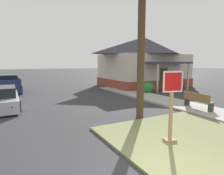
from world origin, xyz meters
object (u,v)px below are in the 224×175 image
object	(u,v)px
utility_pole	(142,12)
street_bench	(198,100)
parked_sedan_silver	(0,99)
manhole_cover	(100,126)
stop_sign	(171,109)
pickup_truck_navy	(8,85)

from	to	relation	value
utility_pole	street_bench	bearing A→B (deg)	-6.36
parked_sedan_silver	manhole_cover	bearing A→B (deg)	-55.64
manhole_cover	utility_pole	distance (m)	5.27
utility_pole	manhole_cover	bearing A→B (deg)	-172.54
stop_sign	pickup_truck_navy	distance (m)	15.24
manhole_cover	street_bench	world-z (taller)	street_bench
street_bench	utility_pole	world-z (taller)	utility_pole
pickup_truck_navy	street_bench	world-z (taller)	pickup_truck_navy
manhole_cover	pickup_truck_navy	distance (m)	12.43
stop_sign	utility_pole	distance (m)	4.72
street_bench	parked_sedan_silver	bearing A→B (deg)	149.65
manhole_cover	pickup_truck_navy	size ratio (longest dim) A/B	0.13
manhole_cover	utility_pole	size ratio (longest dim) A/B	0.07
stop_sign	street_bench	distance (m)	5.10
manhole_cover	utility_pole	xyz separation A→B (m)	(2.18, 0.29, 4.79)
manhole_cover	parked_sedan_silver	bearing A→B (deg)	124.36
stop_sign	parked_sedan_silver	world-z (taller)	stop_sign
stop_sign	manhole_cover	distance (m)	3.07
manhole_cover	parked_sedan_silver	xyz separation A→B (m)	(-3.69, 5.40, 0.53)
stop_sign	street_bench	bearing A→B (deg)	28.84
parked_sedan_silver	street_bench	xyz separation A→B (m)	(9.41, -5.51, 0.05)
street_bench	utility_pole	xyz separation A→B (m)	(-3.53, 0.39, 4.20)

